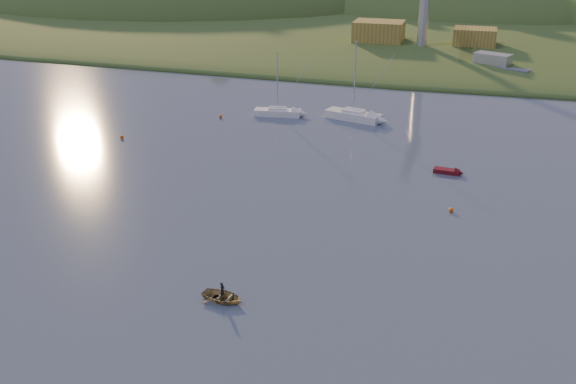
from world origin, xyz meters
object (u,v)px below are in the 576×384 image
(canoe, at_px, (223,297))
(sailboat_near, at_px, (277,112))
(sailboat_far, at_px, (353,115))
(red_tender, at_px, (452,172))

(canoe, bearing_deg, sailboat_near, 20.26)
(sailboat_far, bearing_deg, canoe, -74.58)
(sailboat_far, xyz_separation_m, red_tender, (15.91, -18.94, -0.51))
(sailboat_near, distance_m, red_tender, 32.88)
(canoe, height_order, red_tender, red_tender)
(sailboat_near, xyz_separation_m, red_tender, (27.71, -17.69, -0.42))
(sailboat_near, relative_size, canoe, 2.85)
(canoe, bearing_deg, red_tender, -17.83)
(sailboat_far, distance_m, canoe, 52.92)
(sailboat_near, height_order, canoe, sailboat_near)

